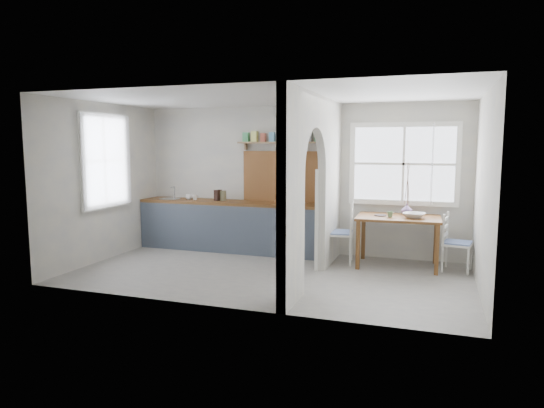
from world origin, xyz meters
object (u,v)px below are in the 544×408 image
(kettle, at_px, (293,197))
(vase, at_px, (407,209))
(dining_table, at_px, (398,242))
(chair_left, at_px, (338,232))
(chair_right, at_px, (458,243))

(kettle, distance_m, vase, 1.89)
(dining_table, bearing_deg, chair_left, -178.41)
(chair_left, distance_m, kettle, 1.02)
(chair_right, bearing_deg, kettle, 96.12)
(kettle, bearing_deg, chair_right, -23.48)
(chair_right, xyz_separation_m, vase, (-0.77, 0.23, 0.44))
(chair_left, relative_size, vase, 5.66)
(chair_right, distance_m, kettle, 2.73)
(chair_right, height_order, vase, vase)
(dining_table, height_order, vase, vase)
(kettle, xyz_separation_m, vase, (1.89, 0.05, -0.14))
(chair_left, relative_size, kettle, 3.87)
(dining_table, relative_size, vase, 7.15)
(dining_table, bearing_deg, chair_right, -2.02)
(kettle, bearing_deg, vase, -18.04)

